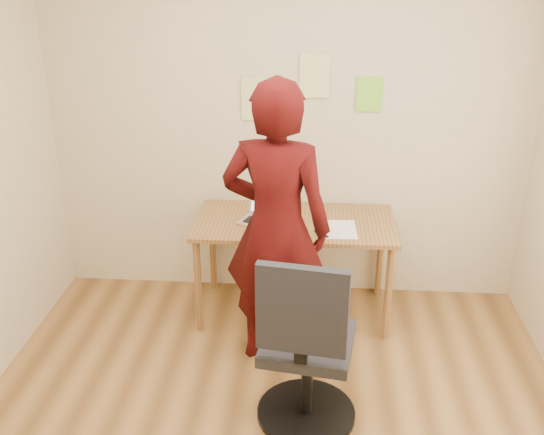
# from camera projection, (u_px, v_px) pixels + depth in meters

# --- Properties ---
(room) EXTENTS (3.58, 3.58, 2.78)m
(room) POSITION_uv_depth(u_px,v_px,m) (268.00, 221.00, 2.76)
(room) COLOR brown
(room) RESTS_ON ground
(desk) EXTENTS (1.40, 0.70, 0.74)m
(desk) POSITION_uv_depth(u_px,v_px,m) (295.00, 232.00, 4.29)
(desk) COLOR olive
(desk) RESTS_ON ground
(laptop) EXTENTS (0.37, 0.35, 0.21)m
(laptop) POSITION_uv_depth(u_px,v_px,m) (264.00, 214.00, 4.25)
(laptop) COLOR #B8B8C0
(laptop) RESTS_ON desk
(paper_sheet) EXTENTS (0.23, 0.32, 0.00)m
(paper_sheet) POSITION_uv_depth(u_px,v_px,m) (340.00, 229.00, 4.13)
(paper_sheet) COLOR white
(paper_sheet) RESTS_ON desk
(phone) EXTENTS (0.10, 0.13, 0.01)m
(phone) POSITION_uv_depth(u_px,v_px,m) (321.00, 234.00, 4.05)
(phone) COLOR black
(phone) RESTS_ON desk
(wall_note_left) EXTENTS (0.21, 0.00, 0.30)m
(wall_note_left) POSITION_uv_depth(u_px,v_px,m) (256.00, 99.00, 4.29)
(wall_note_left) COLOR #DCD283
(wall_note_left) RESTS_ON room
(wall_note_mid) EXTENTS (0.21, 0.00, 0.30)m
(wall_note_mid) POSITION_uv_depth(u_px,v_px,m) (315.00, 76.00, 4.20)
(wall_note_mid) COLOR #DCD283
(wall_note_mid) RESTS_ON room
(wall_note_right) EXTENTS (0.18, 0.00, 0.24)m
(wall_note_right) POSITION_uv_depth(u_px,v_px,m) (369.00, 95.00, 4.22)
(wall_note_right) COLOR #7FD12F
(wall_note_right) RESTS_ON room
(office_chair) EXTENTS (0.57, 0.57, 1.10)m
(office_chair) POSITION_uv_depth(u_px,v_px,m) (306.00, 356.00, 3.28)
(office_chair) COLOR black
(office_chair) RESTS_ON ground
(person) EXTENTS (0.74, 0.55, 1.86)m
(person) POSITION_uv_depth(u_px,v_px,m) (276.00, 228.00, 3.69)
(person) COLOR #370707
(person) RESTS_ON ground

